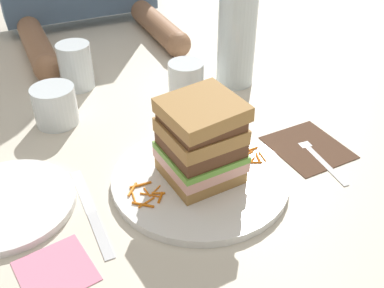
{
  "coord_description": "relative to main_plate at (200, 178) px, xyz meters",
  "views": [
    {
      "loc": [
        -0.26,
        -0.51,
        0.46
      ],
      "look_at": [
        -0.02,
        0.0,
        0.05
      ],
      "focal_mm": 41.85,
      "sensor_mm": 36.0,
      "label": 1
    }
  ],
  "objects": [
    {
      "name": "ground_plane",
      "position": [
        0.02,
        0.03,
        -0.01
      ],
      "size": [
        3.0,
        3.0,
        0.0
      ],
      "primitive_type": "plane",
      "color": "beige"
    },
    {
      "name": "main_plate",
      "position": [
        0.0,
        0.0,
        0.0
      ],
      "size": [
        0.28,
        0.28,
        0.01
      ],
      "primitive_type": "cylinder",
      "color": "white",
      "rests_on": "ground_plane"
    },
    {
      "name": "sandwich",
      "position": [
        0.0,
        -0.0,
        0.07
      ],
      "size": [
        0.12,
        0.12,
        0.13
      ],
      "color": "#A87A42",
      "rests_on": "main_plate"
    },
    {
      "name": "carrot_shred_0",
      "position": [
        -0.1,
        -0.03,
        0.01
      ],
      "size": [
        0.03,
        0.01,
        0.0
      ],
      "primitive_type": "cylinder",
      "rotation": [
        0.0,
        1.57,
        0.35
      ],
      "color": "orange",
      "rests_on": "main_plate"
    },
    {
      "name": "carrot_shred_1",
      "position": [
        -0.09,
        -0.0,
        0.01
      ],
      "size": [
        0.0,
        0.02,
        0.0
      ],
      "primitive_type": "cylinder",
      "rotation": [
        0.0,
        1.57,
        4.8
      ],
      "color": "orange",
      "rests_on": "main_plate"
    },
    {
      "name": "carrot_shred_2",
      "position": [
        -0.11,
        -0.0,
        0.01
      ],
      "size": [
        0.01,
        0.03,
        0.0
      ],
      "primitive_type": "cylinder",
      "rotation": [
        0.0,
        1.57,
        4.6
      ],
      "color": "orange",
      "rests_on": "main_plate"
    },
    {
      "name": "carrot_shred_3",
      "position": [
        -0.08,
        -0.02,
        0.01
      ],
      "size": [
        0.02,
        0.02,
        0.0
      ],
      "primitive_type": "cylinder",
      "rotation": [
        0.0,
        1.57,
        4.08
      ],
      "color": "orange",
      "rests_on": "main_plate"
    },
    {
      "name": "carrot_shred_4",
      "position": [
        -0.08,
        -0.01,
        0.01
      ],
      "size": [
        0.02,
        0.01,
        0.0
      ],
      "primitive_type": "cylinder",
      "rotation": [
        0.0,
        1.57,
        0.61
      ],
      "color": "orange",
      "rests_on": "main_plate"
    },
    {
      "name": "carrot_shred_5",
      "position": [
        -0.09,
        0.01,
        0.01
      ],
      "size": [
        0.03,
        0.01,
        0.0
      ],
      "primitive_type": "cylinder",
      "rotation": [
        0.0,
        1.57,
        6.23
      ],
      "color": "orange",
      "rests_on": "main_plate"
    },
    {
      "name": "carrot_shred_6",
      "position": [
        -0.11,
        -0.03,
        0.01
      ],
      "size": [
        0.03,
        0.02,
        0.0
      ],
      "primitive_type": "cylinder",
      "rotation": [
        0.0,
        1.57,
        2.44
      ],
      "color": "orange",
      "rests_on": "main_plate"
    },
    {
      "name": "carrot_shred_7",
      "position": [
        -0.08,
        -0.01,
        0.01
      ],
      "size": [
        0.02,
        0.01,
        0.0
      ],
      "primitive_type": "cylinder",
      "rotation": [
        0.0,
        1.57,
        5.85
      ],
      "color": "orange",
      "rests_on": "main_plate"
    },
    {
      "name": "carrot_shred_8",
      "position": [
        -0.11,
        0.01,
        0.01
      ],
      "size": [
        0.02,
        0.02,
        0.0
      ],
      "primitive_type": "cylinder",
      "rotation": [
        0.0,
        1.57,
        0.85
      ],
      "color": "orange",
      "rests_on": "main_plate"
    },
    {
      "name": "carrot_shred_9",
      "position": [
        -0.09,
        -0.01,
        0.01
      ],
      "size": [
        0.03,
        0.02,
        0.0
      ],
      "primitive_type": "cylinder",
      "rotation": [
        0.0,
        1.57,
        5.59
      ],
      "color": "orange",
      "rests_on": "main_plate"
    },
    {
      "name": "carrot_shred_10",
      "position": [
        0.07,
        0.01,
        0.01
      ],
      "size": [
        0.02,
        0.01,
        0.0
      ],
      "primitive_type": "cylinder",
      "rotation": [
        0.0,
        1.57,
        2.9
      ],
      "color": "orange",
      "rests_on": "main_plate"
    },
    {
      "name": "carrot_shred_11",
      "position": [
        0.11,
        -0.0,
        0.01
      ],
      "size": [
        0.01,
        0.03,
        0.0
      ],
      "primitive_type": "cylinder",
      "rotation": [
        0.0,
        1.57,
        1.46
      ],
      "color": "orange",
      "rests_on": "main_plate"
    },
    {
      "name": "carrot_shred_12",
      "position": [
        0.09,
        -0.01,
        0.01
      ],
      "size": [
        0.02,
        0.01,
        0.0
      ],
      "primitive_type": "cylinder",
      "rotation": [
        0.0,
        1.57,
        5.83
      ],
      "color": "orange",
      "rests_on": "main_plate"
    },
    {
      "name": "carrot_shred_13",
      "position": [
        0.09,
        -0.01,
        0.01
      ],
      "size": [
        0.03,
        0.02,
        0.0
      ],
      "primitive_type": "cylinder",
      "rotation": [
        0.0,
        1.57,
        3.71
      ],
      "color": "orange",
      "rests_on": "main_plate"
    },
    {
      "name": "carrot_shred_14",
      "position": [
        0.11,
        0.02,
        0.01
      ],
      "size": [
        0.03,
        0.01,
        0.0
      ],
      "primitive_type": "cylinder",
      "rotation": [
        0.0,
        1.57,
        0.06
      ],
      "color": "orange",
      "rests_on": "main_plate"
    },
    {
      "name": "carrot_shred_15",
      "position": [
        0.08,
        -0.01,
        0.01
      ],
      "size": [
        0.02,
        0.01,
        0.0
      ],
      "primitive_type": "cylinder",
      "rotation": [
        0.0,
        1.57,
        3.76
      ],
      "color": "orange",
      "rests_on": "main_plate"
    },
    {
      "name": "carrot_shred_16",
      "position": [
        0.1,
        0.01,
        0.01
      ],
      "size": [
        0.02,
        0.01,
        0.0
      ],
      "primitive_type": "cylinder",
      "rotation": [
        0.0,
        1.57,
        0.22
      ],
      "color": "orange",
      "rests_on": "main_plate"
    },
    {
      "name": "carrot_shred_17",
      "position": [
        0.1,
        0.03,
        0.01
      ],
      "size": [
        0.0,
        0.02,
        0.0
      ],
      "primitive_type": "cylinder",
      "rotation": [
        0.0,
        1.57,
        4.79
      ],
      "color": "orange",
      "rests_on": "main_plate"
    },
    {
      "name": "carrot_shred_18",
      "position": [
        0.11,
        -0.0,
        0.01
      ],
      "size": [
        0.01,
        0.02,
        0.0
      ],
      "primitive_type": "cylinder",
      "rotation": [
        0.0,
        1.57,
        1.28
      ],
      "color": "orange",
      "rests_on": "main_plate"
    },
    {
      "name": "carrot_shred_19",
      "position": [
        0.08,
        0.02,
        0.01
      ],
      "size": [
        0.02,
        0.01,
        0.0
      ],
      "primitive_type": "cylinder",
      "rotation": [
        0.0,
        1.57,
        3.8
      ],
      "color": "orange",
      "rests_on": "main_plate"
    },
    {
      "name": "napkin_dark",
      "position": [
        0.21,
        0.0,
        -0.01
      ],
      "size": [
        0.12,
        0.14,
        0.0
      ],
      "primitive_type": "cube",
      "rotation": [
        0.0,
        0.0,
        0.05
      ],
      "color": "#4C3323",
      "rests_on": "ground_plane"
    },
    {
      "name": "fork",
      "position": [
        0.21,
        -0.02,
        -0.0
      ],
      "size": [
        0.03,
        0.17,
        0.0
      ],
      "color": "silver",
      "rests_on": "napkin_dark"
    },
    {
      "name": "knife",
      "position": [
        -0.17,
        0.0,
        -0.01
      ],
      "size": [
        0.02,
        0.2,
        0.0
      ],
      "color": "silver",
      "rests_on": "ground_plane"
    },
    {
      "name": "juice_glass",
      "position": [
        0.09,
        0.25,
        0.03
      ],
      "size": [
        0.07,
        0.07,
        0.08
      ],
      "color": "white",
      "rests_on": "ground_plane"
    },
    {
      "name": "water_bottle",
      "position": [
        0.21,
        0.27,
        0.12
      ],
      "size": [
        0.08,
        0.08,
        0.28
      ],
      "color": "silver",
      "rests_on": "ground_plane"
    },
    {
      "name": "empty_tumbler_0",
      "position": [
        -0.17,
        0.27,
        0.03
      ],
      "size": [
        0.08,
        0.08,
        0.07
      ],
      "primitive_type": "cylinder",
      "color": "silver",
      "rests_on": "ground_plane"
    },
    {
      "name": "empty_tumbler_1",
      "position": [
        -0.1,
        0.4,
        0.04
      ],
      "size": [
        0.07,
        0.07,
        0.1
      ],
      "primitive_type": "cylinder",
      "color": "silver",
      "rests_on": "ground_plane"
    },
    {
      "name": "side_plate",
      "position": [
        -0.28,
        0.07,
        -0.0
      ],
      "size": [
        0.2,
        0.2,
        0.01
      ],
      "primitive_type": "cylinder",
      "color": "white",
      "rests_on": "ground_plane"
    },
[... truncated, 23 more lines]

